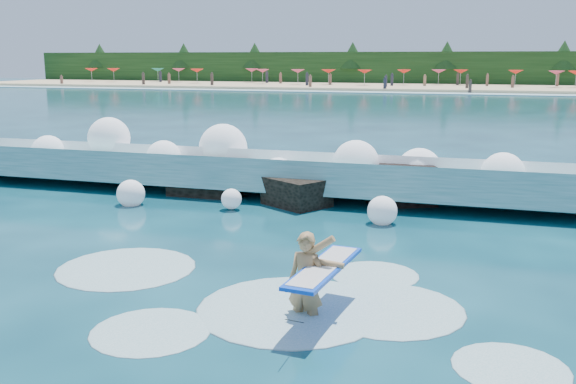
{
  "coord_description": "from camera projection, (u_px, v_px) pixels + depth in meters",
  "views": [
    {
      "loc": [
        5.61,
        -11.07,
        4.07
      ],
      "look_at": [
        1.5,
        2.0,
        1.2
      ],
      "focal_mm": 40.0,
      "sensor_mm": 36.0,
      "label": 1
    }
  ],
  "objects": [
    {
      "name": "wet_band",
      "position": [
        441.0,
        93.0,
        75.37
      ],
      "size": [
        140.0,
        5.0,
        0.08
      ],
      "primitive_type": "cube",
      "color": "silver",
      "rests_on": "ground"
    },
    {
      "name": "beach_umbrellas",
      "position": [
        450.0,
        72.0,
        87.02
      ],
      "size": [
        112.64,
        6.81,
        0.5
      ],
      "color": "red",
      "rests_on": "ground"
    },
    {
      "name": "beachgoers",
      "position": [
        458.0,
        82.0,
        82.08
      ],
      "size": [
        103.85,
        13.72,
        1.94
      ],
      "color": "#3F332D",
      "rests_on": "ground"
    },
    {
      "name": "wave_spray",
      "position": [
        252.0,
        159.0,
        19.71
      ],
      "size": [
        15.79,
        4.6,
        2.2
      ],
      "color": "white",
      "rests_on": "ground"
    },
    {
      "name": "surfer_with_board",
      "position": [
        310.0,
        281.0,
        10.12
      ],
      "size": [
        1.0,
        2.88,
        1.69
      ],
      "color": "#A67D4D",
      "rests_on": "ground"
    },
    {
      "name": "rock_cluster",
      "position": [
        292.0,
        185.0,
        18.84
      ],
      "size": [
        7.96,
        3.23,
        1.29
      ],
      "color": "black",
      "rests_on": "ground"
    },
    {
      "name": "ground",
      "position": [
        187.0,
        266.0,
        12.81
      ],
      "size": [
        200.0,
        200.0,
        0.0
      ],
      "primitive_type": "plane",
      "color": "#072C39",
      "rests_on": "ground"
    },
    {
      "name": "surf_foam",
      "position": [
        266.0,
        299.0,
        11.04
      ],
      "size": [
        9.31,
        5.37,
        0.16
      ],
      "color": "silver",
      "rests_on": "ground"
    },
    {
      "name": "treeline",
      "position": [
        453.0,
        69.0,
        94.47
      ],
      "size": [
        140.0,
        4.0,
        5.0
      ],
      "primitive_type": "cube",
      "color": "black",
      "rests_on": "ground"
    },
    {
      "name": "breaking_wave",
      "position": [
        255.0,
        174.0,
        19.76
      ],
      "size": [
        19.11,
        2.93,
        1.65
      ],
      "color": "teal",
      "rests_on": "ground"
    },
    {
      "name": "beach",
      "position": [
        448.0,
        88.0,
        85.61
      ],
      "size": [
        140.0,
        20.0,
        0.4
      ],
      "primitive_type": "cube",
      "color": "tan",
      "rests_on": "ground"
    }
  ]
}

